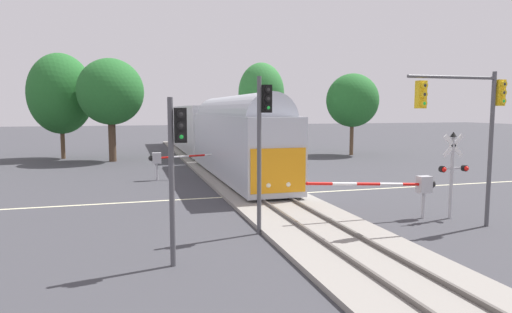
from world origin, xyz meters
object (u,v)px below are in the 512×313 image
crossing_gate_near (411,186)px  elm_centre_background (261,93)px  crossing_signal_mast (453,166)px  pine_left_background (61,94)px  oak_behind_train (111,92)px  traffic_signal_far_side (291,127)px  maple_right_background (352,100)px  traffic_signal_median (263,130)px  traffic_signal_near_left (176,154)px  crossing_gate_far (167,158)px  commuter_train (208,130)px  traffic_signal_near_right (471,111)px

crossing_gate_near → elm_centre_background: 32.18m
crossing_signal_mast → pine_left_background: (-18.84, 29.31, 3.77)m
oak_behind_train → traffic_signal_far_side: bearing=-35.5°
maple_right_background → oak_behind_train: oak_behind_train is taller
traffic_signal_median → elm_centre_background: 33.53m
traffic_signal_near_left → oak_behind_train: bearing=95.4°
crossing_gate_near → maple_right_background: bearing=67.1°
pine_left_background → crossing_signal_mast: bearing=-57.3°
elm_centre_background → pine_left_background: bearing=-172.3°
crossing_gate_far → traffic_signal_far_side: size_ratio=1.21×
crossing_signal_mast → traffic_signal_near_left: 12.00m
crossing_gate_near → pine_left_background: pine_left_background is taller
crossing_signal_mast → maple_right_background: maple_right_background is taller
crossing_signal_mast → oak_behind_train: oak_behind_train is taller
crossing_gate_near → crossing_gate_far: size_ratio=1.01×
crossing_gate_near → traffic_signal_median: traffic_signal_median is taller
crossing_signal_mast → maple_right_background: bearing=70.9°
crossing_gate_near → traffic_signal_near_left: (-9.94, -2.97, 1.89)m
commuter_train → traffic_signal_far_side: 8.96m
crossing_gate_far → oak_behind_train: 13.27m
crossing_gate_near → crossing_signal_mast: size_ratio=1.61×
elm_centre_background → crossing_gate_far: bearing=-123.2°
crossing_gate_near → maple_right_background: (10.39, 24.61, 4.05)m
traffic_signal_median → traffic_signal_near_left: bearing=-142.7°
maple_right_background → commuter_train: bearing=-174.8°
pine_left_background → traffic_signal_near_right: bearing=-59.2°
traffic_signal_near_left → maple_right_background: maple_right_background is taller
traffic_signal_near_left → traffic_signal_near_right: bearing=5.8°
traffic_signal_median → pine_left_background: (-10.56, 29.31, 2.15)m
pine_left_background → oak_behind_train: bearing=-38.4°
commuter_train → traffic_signal_near_right: bearing=-77.4°
traffic_signal_median → crossing_gate_near: bearing=3.4°
elm_centre_background → oak_behind_train: size_ratio=1.08×
traffic_signal_median → oak_behind_train: oak_behind_train is taller
crossing_signal_mast → crossing_gate_far: 17.49m
crossing_gate_far → oak_behind_train: bearing=107.5°
crossing_gate_far → elm_centre_background: 22.25m
traffic_signal_median → traffic_signal_near_left: traffic_signal_median is taller
elm_centre_background → commuter_train: bearing=-131.5°
crossing_gate_far → maple_right_background: (19.27, 11.11, 4.07)m
commuter_train → crossing_signal_mast: (6.15, -23.66, -0.53)m
crossing_signal_mast → oak_behind_train: bearing=119.1°
crossing_gate_far → traffic_signal_median: bearing=-80.5°
pine_left_background → maple_right_background: 27.86m
crossing_gate_near → crossing_gate_far: bearing=123.3°
elm_centre_background → crossing_signal_mast: bearing=-92.3°
traffic_signal_near_right → crossing_gate_far: bearing=123.3°
commuter_train → traffic_signal_near_right: traffic_signal_near_right is taller
pine_left_background → oak_behind_train: pine_left_background is taller
crossing_gate_far → traffic_signal_near_right: 18.62m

